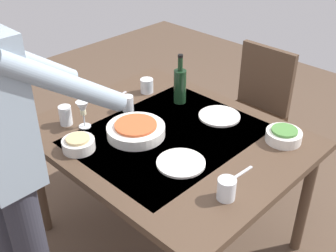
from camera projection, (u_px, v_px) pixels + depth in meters
ground_plane at (168, 237)px, 2.56m from camera, size 6.00×6.00×0.00m
dining_table at (168, 146)px, 2.21m from camera, size 1.33×1.08×0.74m
chair_near at (255, 105)px, 2.88m from camera, size 0.40×0.40×0.91m
person_server at (3, 156)px, 1.63m from camera, size 0.42×0.61×1.69m
wine_bottle at (180, 85)px, 2.41m from camera, size 0.07×0.07×0.30m
wine_glass_left at (83, 110)px, 2.18m from camera, size 0.07×0.07×0.15m
water_cup_near_left at (147, 86)px, 2.55m from camera, size 0.08×0.08×0.09m
water_cup_near_right at (226, 189)px, 1.73m from camera, size 0.08×0.08×0.10m
water_cup_far_left at (66, 115)px, 2.23m from camera, size 0.07×0.07×0.11m
water_cup_far_right at (128, 103)px, 2.36m from camera, size 0.07×0.07×0.09m
serving_bowl_pasta at (136, 130)px, 2.14m from camera, size 0.30×0.30×0.07m
side_bowl_salad at (284, 135)px, 2.10m from camera, size 0.18×0.18×0.07m
side_bowl_bread at (78, 144)px, 2.03m from camera, size 0.16×0.16×0.07m
dinner_plate_near at (219, 116)px, 2.31m from camera, size 0.23×0.23×0.01m
dinner_plate_far at (181, 163)px, 1.95m from camera, size 0.23×0.23×0.01m
table_knife at (238, 176)px, 1.87m from camera, size 0.03×0.20×0.00m
table_fork at (117, 97)px, 2.51m from camera, size 0.05×0.18×0.00m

